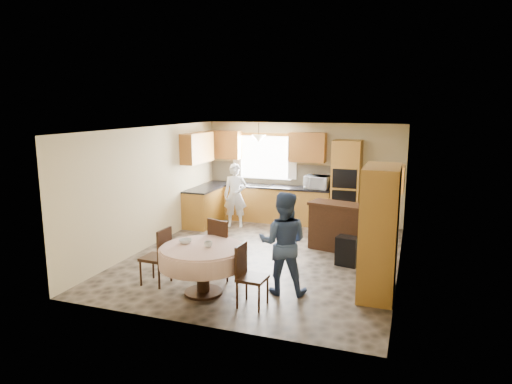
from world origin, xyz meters
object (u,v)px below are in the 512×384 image
Objects in this scene: chair_back at (222,245)px; sideboard at (341,228)px; dining_table at (203,257)px; oven_tower at (346,185)px; chair_left at (159,254)px; chair_right at (248,272)px; person_dining at (283,243)px; cupboard at (379,232)px; person_sink at (235,195)px.

sideboard is at bearing -110.34° from chair_back.
oven_tower is at bearing 72.13° from dining_table.
chair_back is at bearing 129.25° from chair_left.
chair_right is at bearing -92.85° from sideboard.
dining_table is 1.41× the size of chair_left.
person_dining is at bearing -175.93° from chair_back.
chair_back reaches higher than chair_right.
cupboard reaches higher than chair_right.
chair_right is (0.80, -0.91, -0.06)m from chair_back.
dining_table is at bearing -107.01° from sideboard.
oven_tower is 4.95m from chair_right.
oven_tower reaches higher than chair_left.
chair_left is 2.06m from person_dining.
person_dining is at bearing -71.26° from person_sink.
chair_left is at bearing 172.51° from dining_table.
chair_back is (0.86, 0.64, 0.05)m from chair_left.
person_sink is 4.10m from person_dining.
oven_tower is 1.30× the size of person_dining.
chair_back is (-1.68, -2.16, 0.12)m from sideboard.
cupboard is 1.50× the size of dining_table.
oven_tower is 4.26m from chair_back.
sideboard is 0.63× the size of cupboard.
cupboard is at bearing -74.33° from oven_tower.
sideboard is at bearing -13.19° from chair_right.
cupboard is (1.07, -3.81, -0.04)m from oven_tower.
sideboard is 1.23× the size of chair_back.
chair_right is (1.65, -0.27, -0.02)m from chair_left.
chair_left is (-2.54, -2.80, 0.07)m from sideboard.
person_dining is (0.36, 0.63, 0.30)m from chair_right.
oven_tower is 1.04× the size of cupboard.
dining_table is at bearing 106.67° from chair_back.
sideboard is at bearing 59.81° from dining_table.
chair_right is (-0.71, -4.87, -0.55)m from oven_tower.
chair_right is at bearing -79.48° from person_sink.
cupboard reaches higher than person_dining.
dining_table is (-2.59, -0.89, -0.42)m from cupboard.
person_dining reaches higher than chair_left.
chair_right is at bearing 83.23° from chair_left.
dining_table is at bearing -107.87° from oven_tower.
cupboard is at bearing -159.27° from chair_back.
cupboard reaches higher than dining_table.
chair_right is 4.49m from person_sink.
dining_table is 1.30× the size of chair_back.
cupboard reaches higher than sideboard.
person_dining is at bearing 102.73° from chair_left.
chair_left is (-3.43, -0.78, -0.49)m from cupboard.
chair_right is 0.57× the size of person_dining.
person_dining reaches higher than chair_right.
sideboard is 3.78m from chair_left.
sideboard is 2.52m from person_dining.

